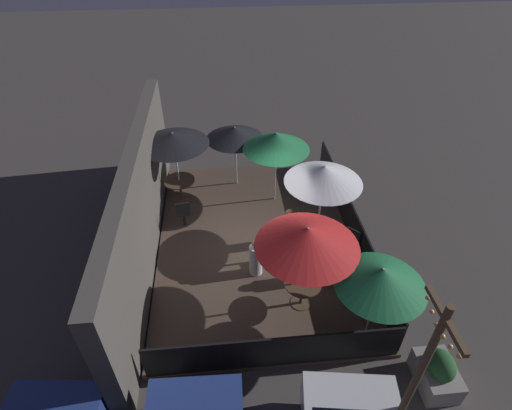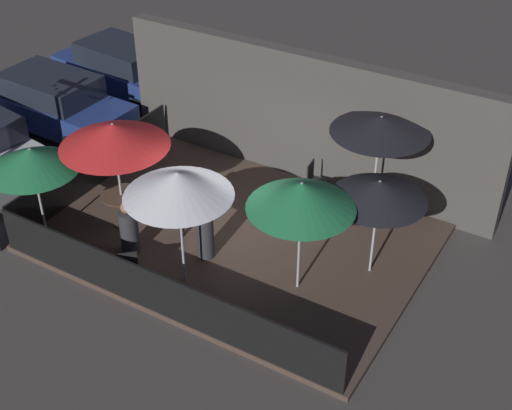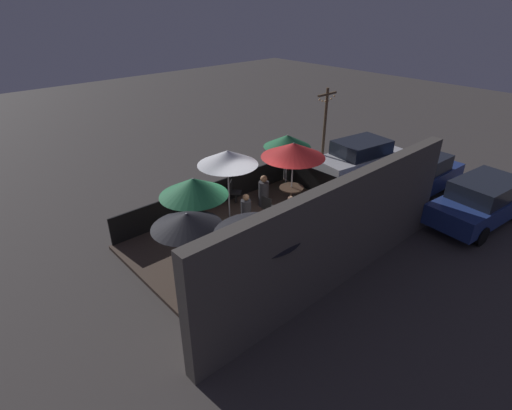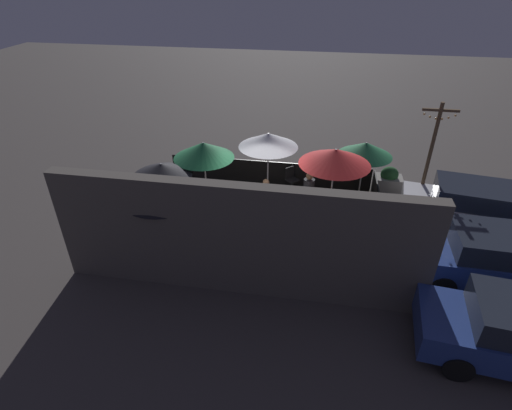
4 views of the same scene
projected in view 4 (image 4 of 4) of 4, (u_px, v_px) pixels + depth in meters
ground_plane at (257, 226)px, 13.29m from camera, size 60.00×60.00×0.00m
patio_deck at (257, 224)px, 13.25m from camera, size 7.84×5.55×0.12m
building_wall at (238, 241)px, 9.93m from camera, size 9.44×0.36×3.17m
fence_front at (269, 173)px, 15.27m from camera, size 7.64×0.05×0.95m
fence_side_left at (380, 222)px, 12.43m from camera, size 0.05×5.35×0.95m
patio_umbrella_0 at (163, 192)px, 10.47m from camera, size 2.10×2.10×2.42m
patio_umbrella_1 at (335, 157)px, 12.46m from camera, size 2.28×2.28×2.44m
patio_umbrella_2 at (268, 140)px, 13.48m from camera, size 2.04×2.04×2.48m
patio_umbrella_3 at (365, 149)px, 13.51m from camera, size 1.86×1.86×2.20m
patio_umbrella_4 at (162, 170)px, 12.29m from camera, size 1.86×1.86×2.12m
patio_umbrella_5 at (204, 150)px, 13.02m from camera, size 2.01×2.01×2.40m
dining_table_0 at (170, 242)px, 11.32m from camera, size 0.97×0.97×0.76m
dining_table_1 at (330, 200)px, 13.29m from camera, size 0.89×0.89×0.75m
patio_chair_0 at (287, 202)px, 13.30m from camera, size 0.47×0.47×0.96m
patio_chair_1 at (217, 245)px, 11.31m from camera, size 0.45×0.45×0.95m
patio_chair_2 at (291, 178)px, 14.88m from camera, size 0.57×0.57×0.90m
patron_0 at (309, 190)px, 14.01m from camera, size 0.48×0.48×1.21m
patron_1 at (294, 216)px, 12.67m from camera, size 0.47×0.47×1.12m
patron_2 at (266, 196)px, 13.66m from camera, size 0.47×0.47×1.17m
planter_box at (388, 180)px, 15.13m from camera, size 1.01×0.71×0.97m
light_post at (430, 153)px, 13.05m from camera, size 1.10×0.12×3.85m
parked_car_0 at (471, 207)px, 12.68m from camera, size 4.36×2.29×1.62m
parked_car_1 at (499, 258)px, 10.50m from camera, size 4.57×1.91×1.62m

